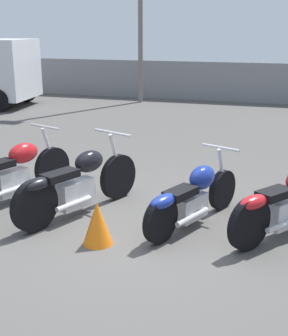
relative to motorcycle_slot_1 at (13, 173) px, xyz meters
The scene contains 6 objects.
ground_plane 2.05m from the motorcycle_slot_1, 10.85° to the right, with size 60.00×60.00×0.00m, color #514F4C.
fence_back 10.83m from the motorcycle_slot_1, 79.55° to the left, with size 40.00×0.04×1.34m.
motorcycle_slot_1 is the anchor object (origin of this frame).
motorcycle_slot_2 1.13m from the motorcycle_slot_1, ahead, with size 1.05×2.09×1.05m.
motorcycle_slot_3 2.69m from the motorcycle_slot_1, ahead, with size 0.93×1.87×0.93m.
traffic_cone_far 1.98m from the motorcycle_slot_1, 28.75° to the right, with size 0.36×0.36×0.53m.
Camera 1 is at (1.81, -5.26, 2.48)m, focal length 50.00 mm.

